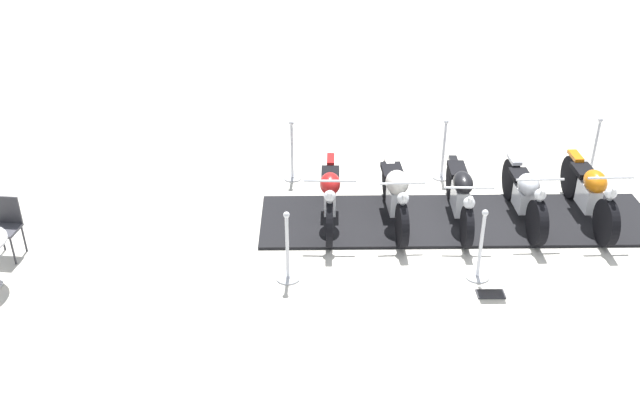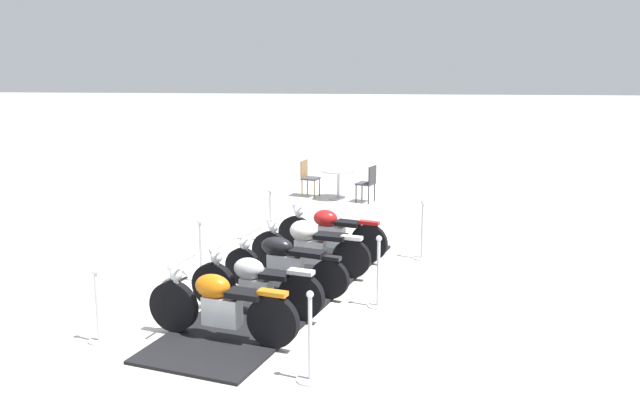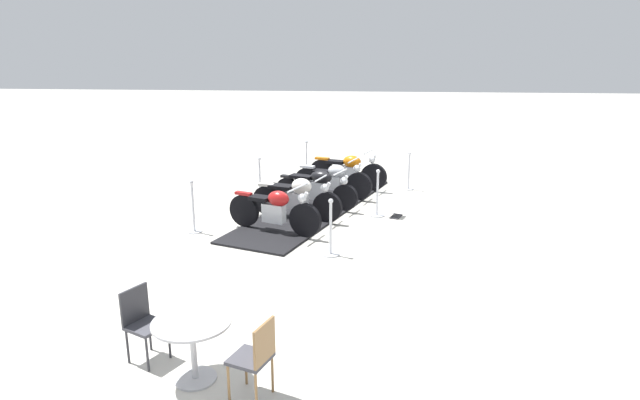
{
  "view_description": "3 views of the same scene",
  "coord_description": "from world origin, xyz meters",
  "px_view_note": "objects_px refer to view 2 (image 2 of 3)",
  "views": [
    {
      "loc": [
        5.31,
        8.53,
        5.78
      ],
      "look_at": [
        2.37,
        0.13,
        0.89
      ],
      "focal_mm": 39.86,
      "sensor_mm": 36.0,
      "label": 1
    },
    {
      "loc": [
        -11.24,
        -1.24,
        4.08
      ],
      "look_at": [
        2.44,
        -0.4,
        1.0
      ],
      "focal_mm": 41.82,
      "sensor_mm": 36.0,
      "label": 2
    },
    {
      "loc": [
        12.15,
        1.4,
        3.6
      ],
      "look_at": [
        1.91,
        0.31,
        0.73
      ],
      "focal_mm": 29.73,
      "sensor_mm": 36.0,
      "label": 3
    }
  ],
  "objects_px": {
    "motorcycle_maroon": "(330,231)",
    "stanchion_right_rear": "(98,317)",
    "motorcycle_cream": "(308,245)",
    "stanchion_right_mid": "(201,263)",
    "cafe_chair_near_table": "(368,181)",
    "stanchion_left_rear": "(310,353)",
    "cafe_table": "(338,177)",
    "motorcycle_copper": "(220,305)",
    "stanchion_right_front": "(271,225)",
    "motorcycle_black": "(283,263)",
    "info_placard": "(177,277)",
    "motorcycle_chrome": "(255,284)",
    "stanchion_left_mid": "(378,283)",
    "stanchion_left_front": "(422,239)",
    "cafe_chair_across_table": "(308,176)"
  },
  "relations": [
    {
      "from": "stanchion_left_front",
      "to": "cafe_chair_near_table",
      "type": "distance_m",
      "value": 4.76
    },
    {
      "from": "motorcycle_cream",
      "to": "cafe_chair_near_table",
      "type": "xyz_separation_m",
      "value": [
        5.72,
        -1.03,
        -0.01
      ]
    },
    {
      "from": "stanchion_left_mid",
      "to": "cafe_table",
      "type": "xyz_separation_m",
      "value": [
        7.54,
        0.89,
        0.17
      ]
    },
    {
      "from": "motorcycle_black",
      "to": "cafe_chair_near_table",
      "type": "relative_size",
      "value": 2.26
    },
    {
      "from": "motorcycle_cream",
      "to": "stanchion_right_rear",
      "type": "relative_size",
      "value": 2.01
    },
    {
      "from": "motorcycle_maroon",
      "to": "stanchion_right_front",
      "type": "xyz_separation_m",
      "value": [
        1.07,
        1.23,
        -0.19
      ]
    },
    {
      "from": "stanchion_right_mid",
      "to": "stanchion_left_rear",
      "type": "distance_m",
      "value": 4.08
    },
    {
      "from": "motorcycle_black",
      "to": "cafe_chair_near_table",
      "type": "xyz_separation_m",
      "value": [
        6.69,
        -1.36,
        0.01
      ]
    },
    {
      "from": "stanchion_right_mid",
      "to": "info_placard",
      "type": "bearing_deg",
      "value": 84.44
    },
    {
      "from": "stanchion_left_mid",
      "to": "stanchion_left_rear",
      "type": "xyz_separation_m",
      "value": [
        -2.53,
        0.84,
        -0.03
      ]
    },
    {
      "from": "stanchion_right_rear",
      "to": "cafe_chair_near_table",
      "type": "relative_size",
      "value": 1.14
    },
    {
      "from": "motorcycle_cream",
      "to": "stanchion_right_mid",
      "type": "xyz_separation_m",
      "value": [
        -0.49,
        1.76,
        -0.19
      ]
    },
    {
      "from": "cafe_table",
      "to": "motorcycle_cream",
      "type": "bearing_deg",
      "value": 177.32
    },
    {
      "from": "motorcycle_copper",
      "to": "stanchion_right_front",
      "type": "distance_m",
      "value": 4.95
    },
    {
      "from": "motorcycle_maroon",
      "to": "cafe_chair_across_table",
      "type": "xyz_separation_m",
      "value": [
        5.37,
        0.81,
        0.01
      ]
    },
    {
      "from": "cafe_chair_near_table",
      "to": "stanchion_right_front",
      "type": "bearing_deg",
      "value": 87.28
    },
    {
      "from": "motorcycle_chrome",
      "to": "stanchion_right_mid",
      "type": "bearing_deg",
      "value": -34.93
    },
    {
      "from": "stanchion_right_rear",
      "to": "stanchion_right_mid",
      "type": "bearing_deg",
      "value": -18.46
    },
    {
      "from": "motorcycle_chrome",
      "to": "cafe_table",
      "type": "height_order",
      "value": "motorcycle_chrome"
    },
    {
      "from": "motorcycle_cream",
      "to": "stanchion_left_rear",
      "type": "height_order",
      "value": "stanchion_left_rear"
    },
    {
      "from": "motorcycle_cream",
      "to": "info_placard",
      "type": "height_order",
      "value": "motorcycle_cream"
    },
    {
      "from": "motorcycle_maroon",
      "to": "stanchion_right_rear",
      "type": "relative_size",
      "value": 1.97
    },
    {
      "from": "stanchion_right_mid",
      "to": "motorcycle_copper",
      "type": "bearing_deg",
      "value": -161.83
    },
    {
      "from": "motorcycle_copper",
      "to": "stanchion_left_mid",
      "type": "height_order",
      "value": "stanchion_left_mid"
    },
    {
      "from": "motorcycle_maroon",
      "to": "stanchion_right_mid",
      "type": "relative_size",
      "value": 1.88
    },
    {
      "from": "stanchion_left_rear",
      "to": "cafe_table",
      "type": "distance_m",
      "value": 10.07
    },
    {
      "from": "info_placard",
      "to": "cafe_chair_near_table",
      "type": "distance_m",
      "value": 6.97
    },
    {
      "from": "cafe_chair_near_table",
      "to": "motorcycle_black",
      "type": "bearing_deg",
      "value": 103.66
    },
    {
      "from": "stanchion_right_mid",
      "to": "cafe_chair_near_table",
      "type": "xyz_separation_m",
      "value": [
        6.21,
        -2.79,
        0.19
      ]
    },
    {
      "from": "stanchion_left_front",
      "to": "cafe_table",
      "type": "height_order",
      "value": "stanchion_left_front"
    },
    {
      "from": "stanchion_right_rear",
      "to": "stanchion_left_rear",
      "type": "height_order",
      "value": "stanchion_left_rear"
    },
    {
      "from": "stanchion_right_mid",
      "to": "cafe_chair_across_table",
      "type": "distance_m",
      "value": 6.94
    },
    {
      "from": "stanchion_right_mid",
      "to": "stanchion_right_rear",
      "type": "xyz_separation_m",
      "value": [
        -2.53,
        0.84,
        0.02
      ]
    },
    {
      "from": "motorcycle_copper",
      "to": "motorcycle_black",
      "type": "bearing_deg",
      "value": -90.79
    },
    {
      "from": "info_placard",
      "to": "cafe_table",
      "type": "xyz_separation_m",
      "value": [
        6.52,
        -2.48,
        0.49
      ]
    },
    {
      "from": "stanchion_left_mid",
      "to": "stanchion_right_rear",
      "type": "bearing_deg",
      "value": 112.37
    },
    {
      "from": "stanchion_right_front",
      "to": "cafe_chair_near_table",
      "type": "height_order",
      "value": "stanchion_right_front"
    },
    {
      "from": "motorcycle_black",
      "to": "cafe_chair_near_table",
      "type": "bearing_deg",
      "value": -81.11
    },
    {
      "from": "info_placard",
      "to": "motorcycle_copper",
      "type": "bearing_deg",
      "value": -134.99
    },
    {
      "from": "motorcycle_cream",
      "to": "stanchion_right_front",
      "type": "distance_m",
      "value": 2.25
    },
    {
      "from": "stanchion_right_mid",
      "to": "cafe_chair_near_table",
      "type": "height_order",
      "value": "stanchion_right_mid"
    },
    {
      "from": "motorcycle_cream",
      "to": "stanchion_left_mid",
      "type": "xyz_separation_m",
      "value": [
        -1.46,
        -1.17,
        -0.14
      ]
    },
    {
      "from": "motorcycle_cream",
      "to": "stanchion_left_rear",
      "type": "distance_m",
      "value": 4.01
    },
    {
      "from": "stanchion_right_front",
      "to": "stanchion_right_rear",
      "type": "height_order",
      "value": "stanchion_right_front"
    },
    {
      "from": "stanchion_right_mid",
      "to": "stanchion_left_front",
      "type": "relative_size",
      "value": 0.97
    },
    {
      "from": "motorcycle_copper",
      "to": "info_placard",
      "type": "relative_size",
      "value": 5.03
    },
    {
      "from": "motorcycle_maroon",
      "to": "motorcycle_cream",
      "type": "height_order",
      "value": "motorcycle_maroon"
    },
    {
      "from": "stanchion_right_front",
      "to": "stanchion_right_rear",
      "type": "distance_m",
      "value": 5.34
    },
    {
      "from": "stanchion_right_front",
      "to": "motorcycle_maroon",
      "type": "bearing_deg",
      "value": -131.04
    },
    {
      "from": "stanchion_left_rear",
      "to": "motorcycle_black",
      "type": "bearing_deg",
      "value": 12.13
    }
  ]
}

